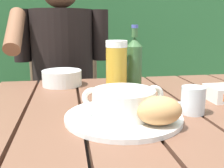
# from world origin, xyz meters

# --- Properties ---
(dining_table) EXTENTS (1.40, 0.85, 0.72)m
(dining_table) POSITION_xyz_m (0.00, 0.00, 0.63)
(dining_table) COLOR brown
(dining_table) RESTS_ON ground_plane
(chair_near_diner) EXTENTS (0.43, 0.47, 0.92)m
(chair_near_diner) POSITION_xyz_m (-0.13, 0.86, 0.47)
(chair_near_diner) COLOR brown
(chair_near_diner) RESTS_ON ground_plane
(person_eating) EXTENTS (0.48, 0.47, 1.24)m
(person_eating) POSITION_xyz_m (-0.14, 0.66, 0.73)
(person_eating) COLOR black
(person_eating) RESTS_ON ground_plane
(serving_plate) EXTENTS (0.30, 0.30, 0.01)m
(serving_plate) POSITION_xyz_m (0.02, -0.10, 0.73)
(serving_plate) COLOR white
(serving_plate) RESTS_ON dining_table
(soup_bowl) EXTENTS (0.21, 0.16, 0.07)m
(soup_bowl) POSITION_xyz_m (0.02, -0.10, 0.77)
(soup_bowl) COLOR white
(soup_bowl) RESTS_ON serving_plate
(bread_roll) EXTENTS (0.11, 0.08, 0.07)m
(bread_roll) POSITION_xyz_m (0.09, -0.17, 0.77)
(bread_roll) COLOR tan
(bread_roll) RESTS_ON serving_plate
(beer_glass) EXTENTS (0.07, 0.07, 0.18)m
(beer_glass) POSITION_xyz_m (0.05, 0.16, 0.81)
(beer_glass) COLOR gold
(beer_glass) RESTS_ON dining_table
(beer_bottle) EXTENTS (0.06, 0.06, 0.23)m
(beer_bottle) POSITION_xyz_m (0.13, 0.20, 0.82)
(beer_bottle) COLOR #385D32
(beer_bottle) RESTS_ON dining_table
(water_glass_small) EXTENTS (0.06, 0.06, 0.07)m
(water_glass_small) POSITION_xyz_m (0.22, -0.08, 0.76)
(water_glass_small) COLOR silver
(water_glass_small) RESTS_ON dining_table
(table_knife) EXTENTS (0.16, 0.02, 0.01)m
(table_knife) POSITION_xyz_m (0.18, -0.00, 0.73)
(table_knife) COLOR silver
(table_knife) RESTS_ON dining_table
(diner_bowl) EXTENTS (0.15, 0.15, 0.06)m
(diner_bowl) POSITION_xyz_m (-0.13, 0.32, 0.75)
(diner_bowl) COLOR white
(diner_bowl) RESTS_ON dining_table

